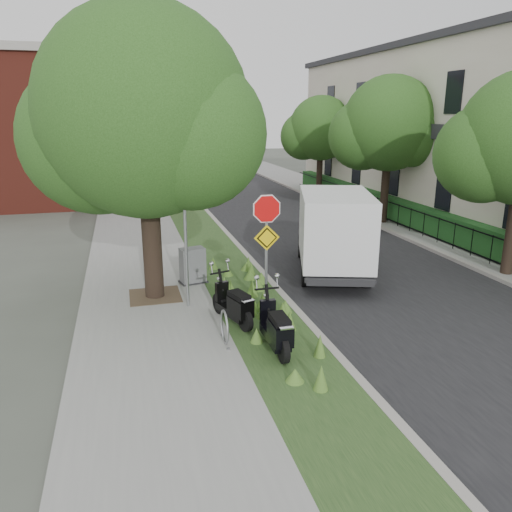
{
  "coord_description": "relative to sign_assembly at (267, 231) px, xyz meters",
  "views": [
    {
      "loc": [
        -4.65,
        -10.6,
        5.07
      ],
      "look_at": [
        -1.28,
        2.01,
        1.3
      ],
      "focal_mm": 35.0,
      "sensor_mm": 36.0,
      "label": 1
    }
  ],
  "objects": [
    {
      "name": "ground",
      "position": [
        1.4,
        -0.58,
        -2.33
      ],
      "size": [
        120.0,
        120.0,
        0.0
      ],
      "primitive_type": "plane",
      "color": "#4C5147",
      "rests_on": "ground"
    },
    {
      "name": "sidewalk_near",
      "position": [
        -2.85,
        9.42,
        -2.27
      ],
      "size": [
        3.5,
        60.0,
        0.12
      ],
      "primitive_type": "cube",
      "color": "gray",
      "rests_on": "ground"
    },
    {
      "name": "verge",
      "position": [
        -0.1,
        9.42,
        -2.27
      ],
      "size": [
        2.0,
        60.0,
        0.12
      ],
      "primitive_type": "cube",
      "color": "#25421C",
      "rests_on": "ground"
    },
    {
      "name": "kerb_near",
      "position": [
        0.9,
        9.42,
        -2.26
      ],
      "size": [
        0.2,
        60.0,
        0.13
      ],
      "primitive_type": "cube",
      "color": "#9E9991",
      "rests_on": "ground"
    },
    {
      "name": "road",
      "position": [
        4.4,
        9.42,
        -2.32
      ],
      "size": [
        7.0,
        60.0,
        0.01
      ],
      "primitive_type": "cube",
      "color": "black",
      "rests_on": "ground"
    },
    {
      "name": "kerb_far",
      "position": [
        7.9,
        9.42,
        -2.26
      ],
      "size": [
        0.2,
        60.0,
        0.13
      ],
      "primitive_type": "cube",
      "color": "#9E9991",
      "rests_on": "ground"
    },
    {
      "name": "footpath_far",
      "position": [
        9.6,
        9.42,
        -2.27
      ],
      "size": [
        3.2,
        60.0,
        0.12
      ],
      "primitive_type": "cube",
      "color": "gray",
      "rests_on": "ground"
    },
    {
      "name": "street_tree_main",
      "position": [
        -2.68,
        2.28,
        2.48
      ],
      "size": [
        6.21,
        5.54,
        7.66
      ],
      "color": "black",
      "rests_on": "ground"
    },
    {
      "name": "bare_post",
      "position": [
        -1.8,
        1.22,
        -0.21
      ],
      "size": [
        0.08,
        0.08,
        4.0
      ],
      "color": "#A5A8AD",
      "rests_on": "ground"
    },
    {
      "name": "bike_hoop",
      "position": [
        -1.3,
        -1.18,
        -1.83
      ],
      "size": [
        0.06,
        0.78,
        0.77
      ],
      "color": "#A5A8AD",
      "rests_on": "ground"
    },
    {
      "name": "sign_assembly",
      "position": [
        0.0,
        0.0,
        0.0
      ],
      "size": [
        0.94,
        0.08,
        3.22
      ],
      "color": "#A5A8AD",
      "rests_on": "ground"
    },
    {
      "name": "fence_far",
      "position": [
        8.6,
        9.42,
        -1.66
      ],
      "size": [
        0.04,
        24.0,
        1.0
      ],
      "color": "black",
      "rests_on": "ground"
    },
    {
      "name": "hedge_far",
      "position": [
        9.3,
        9.42,
        -1.66
      ],
      "size": [
        1.0,
        24.0,
        1.1
      ],
      "primitive_type": "cube",
      "color": "#1A4A1A",
      "rests_on": "footpath_far"
    },
    {
      "name": "terrace_houses",
      "position": [
        12.89,
        9.42,
        1.83
      ],
      "size": [
        7.4,
        26.4,
        8.2
      ],
      "color": "beige",
      "rests_on": "ground"
    },
    {
      "name": "brick_building",
      "position": [
        -8.1,
        21.42,
        1.88
      ],
      "size": [
        9.4,
        10.4,
        8.3
      ],
      "color": "maroon",
      "rests_on": "ground"
    },
    {
      "name": "far_tree_b",
      "position": [
        8.34,
        9.46,
        2.04
      ],
      "size": [
        4.83,
        4.31,
        6.56
      ],
      "color": "black",
      "rests_on": "ground"
    },
    {
      "name": "far_tree_c",
      "position": [
        8.34,
        17.46,
        1.63
      ],
      "size": [
        4.37,
        3.89,
        5.93
      ],
      "color": "black",
      "rests_on": "ground"
    },
    {
      "name": "scooter_near",
      "position": [
        -0.84,
        -0.28,
        -1.79
      ],
      "size": [
        0.73,
        1.77,
        0.86
      ],
      "color": "black",
      "rests_on": "ground"
    },
    {
      "name": "scooter_far",
      "position": [
        -0.32,
        -1.93,
        -1.77
      ],
      "size": [
        0.39,
        1.9,
        0.91
      ],
      "color": "black",
      "rests_on": "ground"
    },
    {
      "name": "box_truck",
      "position": [
        3.16,
        3.22,
        -0.83
      ],
      "size": [
        3.41,
        5.43,
        2.3
      ],
      "color": "#262628",
      "rests_on": "ground"
    },
    {
      "name": "utility_cabinet",
      "position": [
        -1.4,
        3.1,
        -1.7
      ],
      "size": [
        0.89,
        0.68,
        1.06
      ],
      "color": "#262628",
      "rests_on": "ground"
    }
  ]
}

